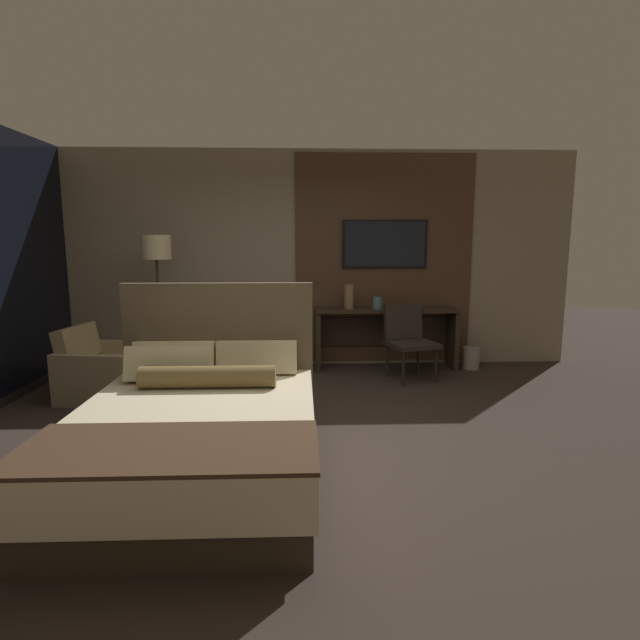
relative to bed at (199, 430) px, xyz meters
name	(u,v)px	position (x,y,z in m)	size (l,w,h in m)	color
ground_plane	(299,438)	(0.70, 0.62, -0.33)	(16.00, 16.00, 0.00)	#332823
wall_back_tv_panel	(310,259)	(0.85, 3.21, 1.07)	(7.20, 0.09, 2.80)	gray
bed	(199,430)	(0.00, 0.00, 0.00)	(1.64, 2.11, 1.29)	#33281E
desk	(385,328)	(1.81, 2.96, 0.20)	(1.82, 0.46, 0.79)	#2D2319
tv	(385,244)	(1.81, 3.14, 1.27)	(1.11, 0.04, 0.62)	black
desk_chair	(408,335)	(2.00, 2.46, 0.19)	(0.66, 0.65, 0.88)	#28231E
armchair_by_window	(105,373)	(-1.37, 1.85, -0.07)	(0.89, 0.91, 0.76)	#998460
floor_lamp	(157,259)	(-0.95, 2.53, 1.11)	(0.34, 0.34, 1.71)	#282623
vase_tall	(349,297)	(1.33, 2.92, 0.61)	(0.12, 0.12, 0.31)	#846647
vase_short	(377,303)	(1.70, 2.91, 0.53)	(0.13, 0.13, 0.15)	#4C706B
book	(407,306)	(2.10, 2.99, 0.47)	(0.26, 0.21, 0.03)	maroon
waste_bin	(471,358)	(2.92, 2.85, -0.19)	(0.22, 0.22, 0.28)	gray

